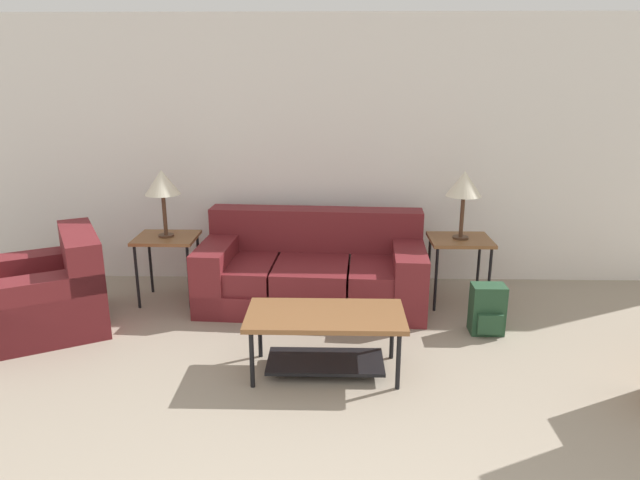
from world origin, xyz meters
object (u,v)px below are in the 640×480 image
(coffee_table, at_px, (325,329))
(backpack, at_px, (487,310))
(armchair, at_px, (42,297))
(couch, at_px, (313,272))
(side_table_right, at_px, (460,246))
(table_lamp_right, at_px, (464,185))
(table_lamp_left, at_px, (162,184))
(side_table_left, at_px, (167,243))

(coffee_table, bearing_deg, backpack, 27.15)
(armchair, height_order, coffee_table, armchair)
(couch, relative_size, coffee_table, 1.88)
(side_table_right, height_order, table_lamp_right, table_lamp_right)
(couch, xyz_separation_m, table_lamp_right, (1.33, 0.00, 0.82))
(table_lamp_right, bearing_deg, couch, -179.87)
(coffee_table, bearing_deg, armchair, 164.06)
(armchair, distance_m, side_table_right, 3.62)
(armchair, distance_m, table_lamp_left, 1.37)
(armchair, height_order, table_lamp_right, table_lamp_right)
(coffee_table, distance_m, backpack, 1.48)
(table_lamp_left, bearing_deg, side_table_left, 108.43)
(table_lamp_right, bearing_deg, table_lamp_left, 180.00)
(table_lamp_right, bearing_deg, backpack, -79.83)
(side_table_left, bearing_deg, side_table_right, 0.00)
(side_table_right, relative_size, table_lamp_right, 1.02)
(side_table_right, bearing_deg, table_lamp_left, -180.00)
(armchair, bearing_deg, side_table_left, 36.02)
(side_table_right, height_order, backpack, side_table_right)
(couch, height_order, side_table_right, couch)
(side_table_left, bearing_deg, table_lamp_right, -0.00)
(side_table_right, relative_size, backpack, 1.50)
(coffee_table, bearing_deg, side_table_left, 138.40)
(armchair, relative_size, side_table_left, 2.17)
(armchair, distance_m, table_lamp_right, 3.70)
(side_table_left, distance_m, backpack, 2.88)
(side_table_right, bearing_deg, coffee_table, -132.43)
(couch, bearing_deg, side_table_left, 179.87)
(couch, height_order, table_lamp_right, table_lamp_right)
(side_table_right, bearing_deg, backpack, -79.83)
(armchair, xyz_separation_m, side_table_left, (0.88, 0.64, 0.27))
(couch, relative_size, armchair, 1.53)
(table_lamp_right, bearing_deg, armchair, -169.81)
(table_lamp_right, bearing_deg, coffee_table, -132.43)
(armchair, bearing_deg, side_table_right, 10.19)
(coffee_table, distance_m, side_table_right, 1.79)
(armchair, xyz_separation_m, table_lamp_right, (3.55, 0.64, 0.83))
(armchair, bearing_deg, couch, 15.98)
(side_table_right, height_order, table_lamp_left, table_lamp_left)
(couch, height_order, backpack, couch)
(side_table_left, relative_size, table_lamp_left, 1.02)
(armchair, relative_size, side_table_right, 2.17)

